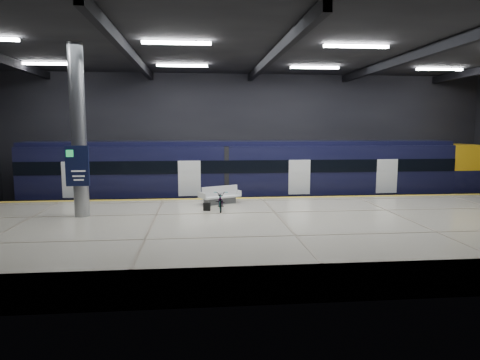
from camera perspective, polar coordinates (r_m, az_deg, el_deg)
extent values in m
plane|color=black|center=(19.63, 4.09, -6.88)|extent=(30.00, 30.00, 0.00)
cube|color=black|center=(26.98, 1.28, 5.51)|extent=(30.00, 0.10, 8.00)
cube|color=black|center=(11.28, 11.16, 3.30)|extent=(30.00, 0.10, 8.00)
cube|color=black|center=(19.34, 4.31, 16.80)|extent=(30.00, 16.00, 0.10)
cube|color=black|center=(19.22, -14.35, 15.92)|extent=(0.25, 16.00, 0.40)
cube|color=black|center=(19.30, 4.30, 16.07)|extent=(0.25, 16.00, 0.40)
cube|color=black|center=(21.15, 21.10, 14.83)|extent=(0.25, 16.00, 0.40)
cube|color=white|center=(17.09, -8.45, 17.65)|extent=(2.60, 0.18, 0.10)
cube|color=white|center=(18.18, 15.23, 16.83)|extent=(2.60, 0.18, 0.10)
cube|color=white|center=(24.26, -24.99, 13.89)|extent=(2.60, 0.18, 0.10)
cube|color=white|center=(23.01, -7.72, 14.88)|extent=(2.60, 0.18, 0.10)
cube|color=white|center=(23.83, 9.94, 14.56)|extent=(2.60, 0.18, 0.10)
cube|color=white|center=(26.54, 25.07, 13.23)|extent=(2.60, 0.18, 0.10)
cube|color=beige|center=(17.11, 5.53, -7.08)|extent=(30.00, 11.00, 1.10)
cube|color=gold|center=(22.06, 2.91, -2.39)|extent=(30.00, 0.40, 0.01)
cube|color=gray|center=(24.22, 2.18, -4.00)|extent=(30.00, 0.08, 0.16)
cube|color=gray|center=(25.63, 1.74, -3.39)|extent=(30.00, 0.08, 0.16)
cube|color=black|center=(24.76, 0.31, -2.65)|extent=(24.00, 2.58, 0.80)
cube|color=black|center=(24.52, 0.32, 1.44)|extent=(24.00, 2.80, 2.75)
cube|color=black|center=(24.42, 0.32, 4.93)|extent=(24.00, 2.30, 0.24)
cube|color=black|center=(23.10, 0.68, 1.78)|extent=(24.00, 0.04, 0.70)
cube|color=white|center=(23.68, 7.92, 0.38)|extent=(1.20, 0.05, 1.90)
cube|color=#F2AE14|center=(28.92, 26.88, 1.53)|extent=(2.00, 2.80, 2.75)
cube|color=black|center=(29.07, 27.40, 1.87)|extent=(1.60, 2.38, 0.80)
cube|color=#595B60|center=(20.37, -2.70, -2.79)|extent=(1.56, 1.06, 0.28)
cube|color=silver|center=(20.33, -2.71, -2.19)|extent=(2.03, 1.51, 0.07)
cube|color=silver|center=(20.29, -2.71, -1.46)|extent=(1.73, 0.86, 0.47)
cube|color=silver|center=(19.90, -5.10, -2.09)|extent=(0.39, 0.75, 0.28)
cube|color=silver|center=(20.76, -0.42, -1.68)|extent=(0.39, 0.75, 0.28)
imported|color=#99999E|center=(18.70, -2.60, -2.72)|extent=(0.63, 1.71, 0.89)
cube|color=black|center=(18.73, -4.43, -3.56)|extent=(0.33, 0.23, 0.35)
cylinder|color=#9EA0A5|center=(18.40, -20.72, 6.08)|extent=(0.60, 0.60, 6.90)
cube|color=#0E1434|center=(18.05, -20.88, 1.77)|extent=(0.90, 0.12, 1.60)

